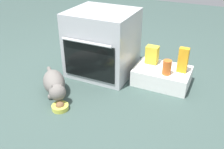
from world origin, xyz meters
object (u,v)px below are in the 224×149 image
at_px(oven, 102,43).
at_px(cat, 55,84).
at_px(juice_carton, 183,60).
at_px(food_bowl, 60,107).
at_px(snack_bag, 152,55).
at_px(pantry_cabinet, 162,76).
at_px(sauce_jar, 167,67).

height_order(oven, cat, oven).
relative_size(oven, juice_carton, 2.76).
bearing_deg(food_bowl, juice_carton, 44.06).
relative_size(cat, snack_bag, 3.02).
height_order(pantry_cabinet, cat, cat).
distance_m(oven, juice_carton, 0.82).
bearing_deg(pantry_cabinet, cat, -143.52).
bearing_deg(oven, cat, -108.22).
height_order(cat, sauce_jar, sauce_jar).
xyz_separation_m(oven, sauce_jar, (0.70, -0.06, -0.10)).
relative_size(pantry_cabinet, cat, 0.98).
xyz_separation_m(food_bowl, sauce_jar, (0.72, 0.70, 0.21)).
height_order(food_bowl, juice_carton, juice_carton).
relative_size(pantry_cabinet, snack_bag, 2.96).
bearing_deg(oven, sauce_jar, -5.28).
bearing_deg(juice_carton, oven, -176.67).
xyz_separation_m(pantry_cabinet, sauce_jar, (0.06, -0.10, 0.15)).
relative_size(snack_bag, juice_carton, 0.75).
bearing_deg(pantry_cabinet, snack_bag, 152.38).
relative_size(food_bowl, sauce_jar, 1.02).
bearing_deg(food_bowl, cat, 135.13).
relative_size(cat, sauce_jar, 3.88).
bearing_deg(juice_carton, pantry_cabinet, -174.47).
xyz_separation_m(oven, cat, (-0.19, -0.59, -0.22)).
bearing_deg(snack_bag, cat, -135.24).
height_order(food_bowl, snack_bag, snack_bag).
relative_size(oven, sauce_jar, 4.74).
bearing_deg(juice_carton, food_bowl, -135.94).
bearing_deg(sauce_jar, pantry_cabinet, 121.14).
distance_m(pantry_cabinet, cat, 1.04).
bearing_deg(cat, snack_bag, 89.63).
relative_size(snack_bag, sauce_jar, 1.29).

